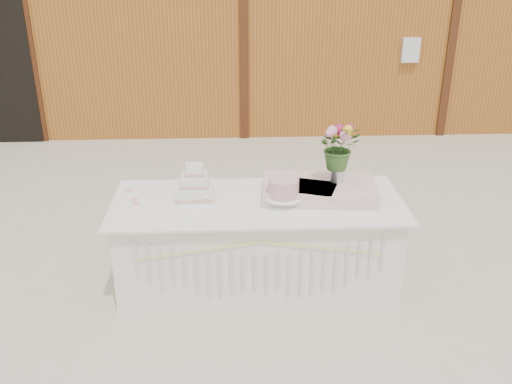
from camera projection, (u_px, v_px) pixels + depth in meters
ground at (258, 281)px, 5.00m from camera, size 80.00×80.00×0.00m
barn at (240, 8)px, 9.81m from camera, size 12.60×4.60×3.30m
cake_table at (258, 242)px, 4.84m from camera, size 2.40×1.00×0.77m
wedding_cake at (195, 186)px, 4.74m from camera, size 0.33×0.33×0.28m
pink_cake_stand at (283, 191)px, 4.57m from camera, size 0.32×0.32×0.23m
satin_runner at (319, 190)px, 4.76m from camera, size 0.98×0.63×0.12m
flower_vase at (338, 172)px, 4.75m from camera, size 0.12×0.12×0.16m
bouquet at (339, 141)px, 4.64m from camera, size 0.38×0.35×0.38m
loose_flowers at (133, 195)px, 4.78m from camera, size 0.24×0.35×0.02m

